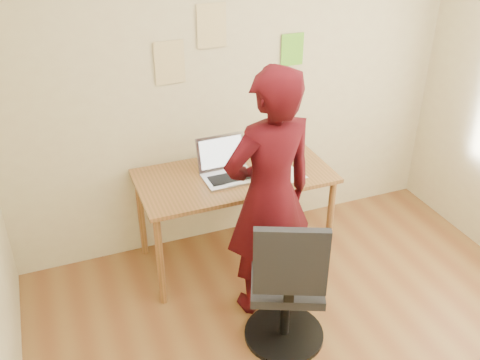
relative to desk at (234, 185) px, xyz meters
name	(u,v)px	position (x,y,z in m)	size (l,w,h in m)	color
room	(369,190)	(0.15, -1.38, 0.70)	(3.58, 3.58, 2.78)	brown
desk	(234,185)	(0.00, 0.00, 0.00)	(1.40, 0.70, 0.74)	#905C31
laptop	(227,169)	(-0.06, 0.00, 0.14)	(0.37, 0.33, 0.26)	#ADADB4
paper_sheet	(282,172)	(0.34, -0.10, 0.09)	(0.23, 0.32, 0.00)	white
phone	(265,184)	(0.15, -0.21, 0.09)	(0.13, 0.15, 0.01)	black
wall_note_left	(170,63)	(-0.33, 0.36, 0.85)	(0.21, 0.00, 0.30)	#D6BD80
wall_note_mid	(212,26)	(-0.02, 0.36, 1.07)	(0.21, 0.00, 0.30)	#D6BD80
wall_note_right	(292,50)	(0.60, 0.36, 0.84)	(0.18, 0.00, 0.24)	#66C32B
office_chair	(287,293)	(-0.02, -0.95, -0.23)	(0.57, 0.58, 0.99)	black
person	(270,197)	(0.03, -0.55, 0.21)	(0.63, 0.41, 1.72)	#39070C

